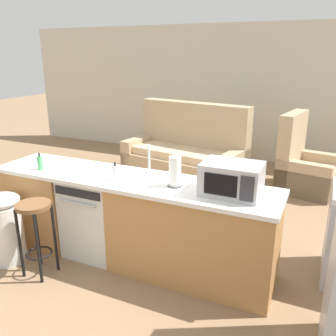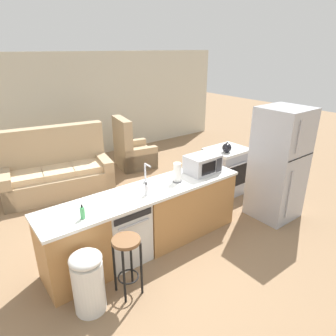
% 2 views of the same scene
% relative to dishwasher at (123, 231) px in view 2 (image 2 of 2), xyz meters
% --- Properties ---
extents(ground_plane, '(24.00, 24.00, 0.00)m').
position_rel_dishwasher_xyz_m(ground_plane, '(0.25, 0.00, -0.42)').
color(ground_plane, '#896B4C').
extents(wall_back, '(10.00, 0.06, 2.60)m').
position_rel_dishwasher_xyz_m(wall_back, '(0.55, 4.20, 0.88)').
color(wall_back, beige).
rests_on(wall_back, ground_plane).
extents(kitchen_counter, '(2.94, 0.66, 0.90)m').
position_rel_dishwasher_xyz_m(kitchen_counter, '(0.49, 0.00, -0.00)').
color(kitchen_counter, '#B77F47').
rests_on(kitchen_counter, ground_plane).
extents(dishwasher, '(0.58, 0.61, 0.84)m').
position_rel_dishwasher_xyz_m(dishwasher, '(0.00, 0.00, 0.00)').
color(dishwasher, silver).
rests_on(dishwasher, ground_plane).
extents(stove_range, '(0.76, 0.68, 0.90)m').
position_rel_dishwasher_xyz_m(stove_range, '(2.60, 0.55, 0.03)').
color(stove_range, '#A8AAB2').
rests_on(stove_range, ground_plane).
extents(refrigerator, '(0.72, 0.73, 1.85)m').
position_rel_dishwasher_xyz_m(refrigerator, '(2.60, -0.55, 0.50)').
color(refrigerator, '#A8AAB2').
rests_on(refrigerator, ground_plane).
extents(microwave, '(0.50, 0.37, 0.28)m').
position_rel_dishwasher_xyz_m(microwave, '(1.42, -0.00, 0.62)').
color(microwave, '#B7B7BC').
rests_on(microwave, kitchen_counter).
extents(sink_faucet, '(0.07, 0.18, 0.30)m').
position_rel_dishwasher_xyz_m(sink_faucet, '(0.52, 0.20, 0.61)').
color(sink_faucet, silver).
rests_on(sink_faucet, kitchen_counter).
extents(paper_towel_roll, '(0.14, 0.14, 0.28)m').
position_rel_dishwasher_xyz_m(paper_towel_roll, '(0.90, -0.02, 0.62)').
color(paper_towel_roll, '#4C4C51').
rests_on(paper_towel_roll, kitchen_counter).
extents(soap_bottle, '(0.06, 0.06, 0.18)m').
position_rel_dishwasher_xyz_m(soap_bottle, '(0.32, -0.11, 0.55)').
color(soap_bottle, silver).
rests_on(soap_bottle, kitchen_counter).
extents(dish_soap_bottle, '(0.06, 0.06, 0.18)m').
position_rel_dishwasher_xyz_m(dish_soap_bottle, '(-0.57, -0.15, 0.55)').
color(dish_soap_bottle, '#4CB266').
rests_on(dish_soap_bottle, kitchen_counter).
extents(kettle, '(0.21, 0.17, 0.19)m').
position_rel_dishwasher_xyz_m(kettle, '(2.43, 0.42, 0.56)').
color(kettle, black).
rests_on(kettle, stove_range).
extents(bar_stool, '(0.32, 0.32, 0.74)m').
position_rel_dishwasher_xyz_m(bar_stool, '(-0.27, -0.59, 0.11)').
color(bar_stool, brown).
rests_on(bar_stool, ground_plane).
extents(trash_bin, '(0.35, 0.35, 0.74)m').
position_rel_dishwasher_xyz_m(trash_bin, '(-0.73, -0.55, -0.04)').
color(trash_bin, white).
rests_on(trash_bin, ground_plane).
extents(couch, '(2.13, 1.24, 1.27)m').
position_rel_dishwasher_xyz_m(couch, '(-0.01, 2.60, -0.03)').
color(couch, tan).
rests_on(couch, ground_plane).
extents(armchair, '(0.94, 0.98, 1.20)m').
position_rel_dishwasher_xyz_m(armchair, '(1.83, 2.83, -0.07)').
color(armchair, tan).
rests_on(armchair, ground_plane).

